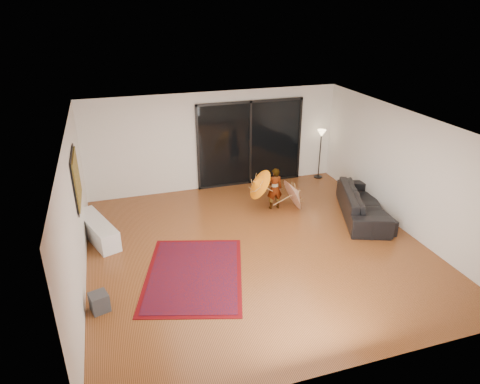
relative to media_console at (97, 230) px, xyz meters
name	(u,v)px	position (x,y,z in m)	size (l,w,h in m)	color
floor	(257,248)	(3.25, -1.44, -0.23)	(7.00, 7.00, 0.00)	brown
ceiling	(260,126)	(3.25, -1.44, 2.47)	(7.00, 7.00, 0.00)	white
wall_back	(215,141)	(3.25, 2.06, 1.12)	(7.00, 7.00, 0.00)	silver
wall_front	(349,295)	(3.25, -4.94, 1.12)	(7.00, 7.00, 0.00)	silver
wall_left	(75,215)	(-0.25, -1.44, 1.12)	(7.00, 7.00, 0.00)	silver
wall_right	(405,172)	(6.75, -1.44, 1.12)	(7.00, 7.00, 0.00)	silver
sliding_door	(250,143)	(4.25, 2.03, 0.97)	(3.06, 0.07, 2.40)	black
painting	(76,179)	(-0.21, -0.44, 1.42)	(0.04, 1.28, 1.08)	black
media_console	(97,230)	(0.00, 0.00, 0.00)	(0.41, 1.64, 0.46)	white
speaker	(99,302)	(0.00, -2.53, -0.06)	(0.29, 0.29, 0.33)	#424244
persian_rug	(194,274)	(1.75, -1.99, -0.22)	(2.49, 2.98, 0.02)	#5A070C
sofa	(363,204)	(6.20, -0.81, 0.12)	(2.36, 0.92, 0.69)	black
ottoman	(377,225)	(6.10, -1.61, -0.04)	(0.65, 0.65, 0.37)	black
floor_lamp	(321,140)	(6.35, 1.81, 0.93)	(0.25, 0.25, 1.47)	black
child	(275,189)	(4.31, 0.26, 0.32)	(0.40, 0.26, 1.09)	#999999
parasol_orange	(255,185)	(3.76, 0.21, 0.51)	(0.58, 0.79, 0.86)	orange
parasol_white	(299,189)	(4.91, 0.11, 0.28)	(0.51, 0.82, 0.91)	white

